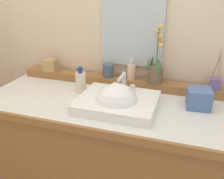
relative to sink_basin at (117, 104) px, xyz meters
name	(u,v)px	position (x,y,z in m)	size (l,w,h in m)	color
wall_back	(128,10)	(-0.08, 0.50, 0.46)	(3.30, 0.20, 2.62)	beige
vanity_cabinet	(108,156)	(-0.08, 0.07, -0.43)	(1.52, 0.65, 0.83)	#945F31
back_ledge	(120,81)	(-0.08, 0.33, 0.01)	(1.44, 0.10, 0.06)	#945F31
sink_basin	(117,104)	(0.00, 0.00, 0.00)	(0.44, 0.36, 0.28)	white
potted_plant	(156,69)	(0.16, 0.31, 0.13)	(0.11, 0.11, 0.37)	brown
soap_dispenser	(131,71)	(0.00, 0.32, 0.09)	(0.05, 0.06, 0.14)	beige
tumbler_cup	(108,70)	(-0.16, 0.32, 0.08)	(0.07, 0.07, 0.09)	#435367
reed_diffuser	(215,83)	(0.52, 0.32, 0.07)	(0.06, 0.08, 0.24)	#6C5297
trinket_box	(50,65)	(-0.61, 0.31, 0.08)	(0.09, 0.07, 0.08)	tan
lotion_bottle	(81,82)	(-0.28, 0.13, 0.05)	(0.07, 0.07, 0.17)	beige
tissue_box	(199,98)	(0.44, 0.15, 0.03)	(0.13, 0.13, 0.11)	#4D6BA0
mirror	(132,22)	(-0.02, 0.38, 0.40)	(0.41, 0.02, 0.57)	silver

